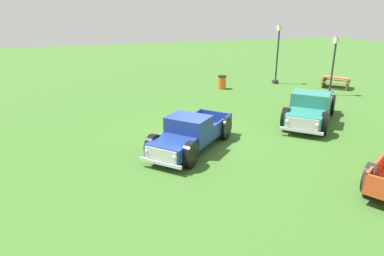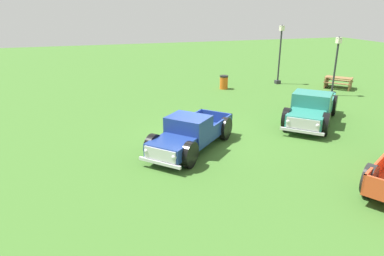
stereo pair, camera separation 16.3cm
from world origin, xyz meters
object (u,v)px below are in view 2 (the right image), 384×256
pickup_truck_foreground (188,135)px  pickup_truck_behind_left (311,110)px  lamp_post_far (335,65)px  picnic_table (338,81)px  lamp_post_near (280,53)px  trash_can (224,82)px

pickup_truck_foreground → pickup_truck_behind_left: pickup_truck_behind_left is taller
lamp_post_far → picnic_table: bearing=132.5°
pickup_truck_behind_left → picnic_table: 9.17m
lamp_post_near → lamp_post_far: 4.51m
picnic_table → trash_can: 8.18m
picnic_table → trash_can: bearing=-105.4°
picnic_table → trash_can: trash_can is taller
lamp_post_near → lamp_post_far: size_ratio=1.13×
pickup_truck_behind_left → trash_can: 8.54m
lamp_post_far → lamp_post_near: bearing=-159.4°
lamp_post_near → trash_can: bearing=-84.8°
lamp_post_far → picnic_table: (-1.62, 1.77, -1.49)m
lamp_post_near → lamp_post_far: (4.21, 1.58, -0.26)m
lamp_post_far → picnic_table: size_ratio=1.63×
lamp_post_near → picnic_table: bearing=52.3°
lamp_post_near → picnic_table: size_ratio=1.84×
pickup_truck_foreground → picnic_table: size_ratio=1.99×
pickup_truck_foreground → lamp_post_far: (-6.13, 11.69, 1.28)m
lamp_post_near → picnic_table: (2.59, 3.35, -1.75)m
pickup_truck_behind_left → trash_can: (-8.45, -1.20, -0.29)m
pickup_truck_behind_left → lamp_post_near: size_ratio=1.18×
pickup_truck_foreground → pickup_truck_behind_left: (-1.48, 6.78, 0.06)m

